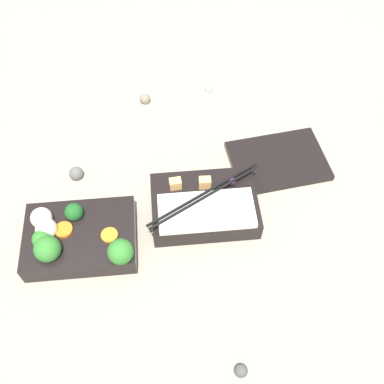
# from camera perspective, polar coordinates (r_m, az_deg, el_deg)

# --- Properties ---
(ground_plane) EXTENTS (3.00, 3.00, 0.00)m
(ground_plane) POSITION_cam_1_polar(r_m,az_deg,el_deg) (0.80, -5.23, -4.16)
(ground_plane) COLOR gray
(bento_tray_vegetable) EXTENTS (0.18, 0.13, 0.07)m
(bento_tray_vegetable) POSITION_cam_1_polar(r_m,az_deg,el_deg) (0.78, -14.36, -5.64)
(bento_tray_vegetable) COLOR black
(bento_tray_vegetable) RESTS_ON ground_plane
(bento_tray_rice) EXTENTS (0.21, 0.13, 0.06)m
(bento_tray_rice) POSITION_cam_1_polar(r_m,az_deg,el_deg) (0.79, 1.61, -1.79)
(bento_tray_rice) COLOR black
(bento_tray_rice) RESTS_ON ground_plane
(bento_lid) EXTENTS (0.20, 0.15, 0.01)m
(bento_lid) POSITION_cam_1_polar(r_m,az_deg,el_deg) (0.89, 10.83, 3.91)
(bento_lid) COLOR black
(bento_lid) RESTS_ON ground_plane
(pebble_0) EXTENTS (0.02, 0.02, 0.02)m
(pebble_0) POSITION_cam_1_polar(r_m,az_deg,el_deg) (1.01, 2.20, 13.02)
(pebble_0) COLOR gray
(pebble_0) RESTS_ON ground_plane
(pebble_1) EXTENTS (0.02, 0.02, 0.02)m
(pebble_1) POSITION_cam_1_polar(r_m,az_deg,el_deg) (0.71, 6.23, -21.62)
(pebble_1) COLOR #474442
(pebble_1) RESTS_ON ground_plane
(pebble_2) EXTENTS (0.03, 0.03, 0.03)m
(pebble_2) POSITION_cam_1_polar(r_m,az_deg,el_deg) (0.88, -14.47, 2.26)
(pebble_2) COLOR #595651
(pebble_2) RESTS_ON ground_plane
(pebble_3) EXTENTS (0.02, 0.02, 0.02)m
(pebble_3) POSITION_cam_1_polar(r_m,az_deg,el_deg) (0.99, -6.22, 11.63)
(pebble_3) COLOR #7A6B5B
(pebble_3) RESTS_ON ground_plane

